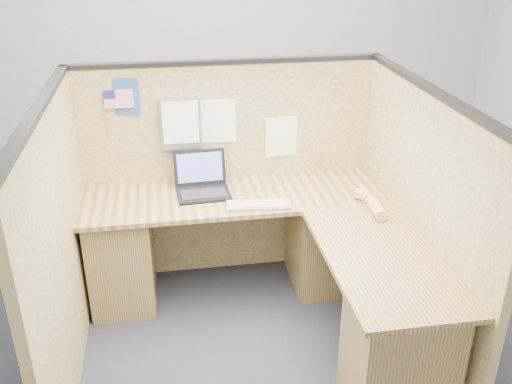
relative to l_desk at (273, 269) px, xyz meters
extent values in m
plane|color=black|center=(-0.18, -0.29, -0.39)|extent=(5.00, 5.00, 0.00)
plane|color=#A4A6A9|center=(-0.18, 1.96, 1.01)|extent=(5.00, 0.00, 5.00)
cube|color=brown|center=(-0.18, 0.71, 0.36)|extent=(2.05, 0.05, 1.50)
cube|color=#232328|center=(-0.18, 0.71, 1.12)|extent=(2.05, 0.06, 0.03)
cube|color=brown|center=(-1.18, -0.19, 0.36)|extent=(0.05, 1.80, 1.50)
cube|color=#232328|center=(-1.18, -0.19, 1.12)|extent=(0.06, 1.80, 0.03)
cube|color=brown|center=(0.82, -0.19, 0.36)|extent=(0.05, 1.80, 1.50)
cube|color=#232328|center=(0.82, -0.19, 1.12)|extent=(0.06, 1.80, 0.03)
cube|color=brown|center=(-0.18, 0.39, 0.32)|extent=(1.95, 0.60, 0.03)
cube|color=brown|center=(0.49, -0.49, 0.32)|extent=(0.60, 1.15, 0.03)
cube|color=brown|center=(-0.93, 0.39, -0.04)|extent=(0.40, 0.50, 0.70)
cube|color=brown|center=(0.42, 0.39, -0.04)|extent=(0.40, 0.50, 0.70)
cube|color=brown|center=(0.49, -0.81, -0.04)|extent=(0.50, 0.40, 0.70)
cube|color=black|center=(-0.38, 0.41, 0.35)|extent=(0.35, 0.27, 0.02)
cube|color=black|center=(-0.38, 0.57, 0.47)|extent=(0.34, 0.09, 0.23)
cube|color=#404C8C|center=(-0.38, 0.56, 0.47)|extent=(0.30, 0.07, 0.18)
cube|color=gray|center=(-0.06, 0.19, 0.35)|extent=(0.41, 0.17, 0.02)
cube|color=silver|center=(-0.06, 0.19, 0.36)|extent=(0.37, 0.14, 0.01)
ellipsoid|color=silver|center=(0.61, 0.20, 0.36)|extent=(0.12, 0.10, 0.05)
ellipsoid|color=tan|center=(0.61, 0.20, 0.39)|extent=(0.09, 0.11, 0.05)
cylinder|color=tan|center=(0.61, 0.15, 0.37)|extent=(0.06, 0.05, 0.06)
cylinder|color=tan|center=(0.62, 0.00, 0.37)|extent=(0.10, 0.27, 0.08)
cube|color=#214E9A|center=(-0.83, 0.68, 0.93)|extent=(0.18, 0.02, 0.24)
cylinder|color=olive|center=(-0.96, 0.67, 0.82)|extent=(0.01, 0.01, 0.32)
cube|color=red|center=(-0.87, 0.67, 0.92)|extent=(0.18, 0.00, 0.12)
cube|color=navy|center=(-0.93, 0.67, 0.95)|extent=(0.07, 0.00, 0.05)
cube|color=slate|center=(-0.49, 0.66, 0.74)|extent=(0.26, 0.05, 0.34)
cube|color=white|center=(-0.49, 0.63, 0.76)|extent=(0.23, 0.01, 0.28)
cube|color=white|center=(-0.25, 0.68, 0.74)|extent=(0.23, 0.02, 0.29)
cube|color=white|center=(0.18, 0.68, 0.61)|extent=(0.22, 0.01, 0.28)
camera|label=1|loc=(-0.59, -2.90, 1.92)|focal=40.00mm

